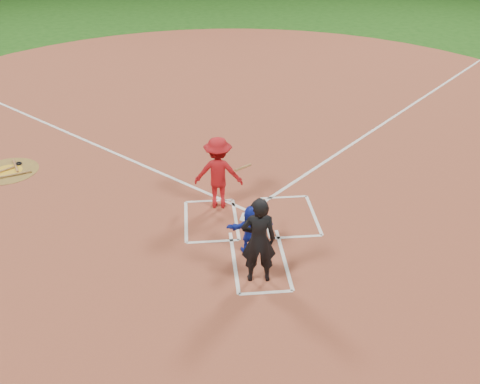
{
  "coord_description": "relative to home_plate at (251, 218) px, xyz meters",
  "views": [
    {
      "loc": [
        -1.31,
        -11.03,
        7.17
      ],
      "look_at": [
        -0.3,
        -0.4,
        1.0
      ],
      "focal_mm": 40.0,
      "sensor_mm": 36.0,
      "label": 1
    }
  ],
  "objects": [
    {
      "name": "umpire",
      "position": [
        -0.11,
        -2.34,
        0.97
      ],
      "size": [
        0.73,
        0.49,
        1.95
      ],
      "primitive_type": "imported",
      "rotation": [
        0.0,
        0.0,
        3.11
      ],
      "color": "black",
      "rests_on": "home_plate_dirt"
    },
    {
      "name": "chalk_markings",
      "position": [
        0.0,
        5.29,
        -0.01
      ],
      "size": [
        28.35,
        17.32,
        0.01
      ],
      "color": "white",
      "rests_on": "home_plate_dirt"
    },
    {
      "name": "on_deck_logo",
      "position": [
        -6.67,
        3.13,
        0.0
      ],
      "size": [
        0.8,
        0.8,
        0.0
      ],
      "primitive_type": "cylinder",
      "color": "gold",
      "rests_on": "on_deck_circle"
    },
    {
      "name": "catcher",
      "position": [
        -0.16,
        -1.33,
        0.56
      ],
      "size": [
        1.07,
        0.39,
        1.14
      ],
      "primitive_type": "imported",
      "rotation": [
        0.0,
        0.0,
        3.2
      ],
      "color": "#1527AC",
      "rests_on": "home_plate_dirt"
    },
    {
      "name": "batter_at_plate",
      "position": [
        -0.74,
        0.68,
        0.93
      ],
      "size": [
        1.5,
        0.95,
        1.88
      ],
      "color": "#AC1318",
      "rests_on": "home_plate_dirt"
    },
    {
      "name": "ground",
      "position": [
        0.0,
        0.0,
        -0.02
      ],
      "size": [
        120.0,
        120.0,
        0.0
      ],
      "primitive_type": "plane",
      "color": "#194912",
      "rests_on": "ground"
    },
    {
      "name": "on_deck_bat_a",
      "position": [
        -6.52,
        3.38,
        0.03
      ],
      "size": [
        0.38,
        0.8,
        0.06
      ],
      "primitive_type": "cylinder",
      "rotation": [
        1.57,
        0.0,
        0.4
      ],
      "color": "#9E663A",
      "rests_on": "on_deck_circle"
    },
    {
      "name": "home_plate_dirt",
      "position": [
        0.0,
        6.0,
        -0.01
      ],
      "size": [
        28.0,
        28.0,
        0.01
      ],
      "primitive_type": "cylinder",
      "color": "brown",
      "rests_on": "ground"
    },
    {
      "name": "home_plate",
      "position": [
        0.0,
        0.0,
        0.0
      ],
      "size": [
        0.6,
        0.6,
        0.02
      ],
      "primitive_type": "cylinder",
      "rotation": [
        0.0,
        0.0,
        3.14
      ],
      "color": "white",
      "rests_on": "home_plate_dirt"
    },
    {
      "name": "on_deck_bat_c",
      "position": [
        -6.37,
        2.83,
        0.03
      ],
      "size": [
        0.81,
        0.36,
        0.06
      ],
      "primitive_type": "cylinder",
      "rotation": [
        1.57,
        0.0,
        1.94
      ],
      "color": "olive",
      "rests_on": "on_deck_circle"
    },
    {
      "name": "on_deck_bat_b",
      "position": [
        -6.87,
        3.03,
        0.03
      ],
      "size": [
        0.69,
        0.59,
        0.06
      ],
      "primitive_type": "cylinder",
      "rotation": [
        1.57,
        0.0,
        -0.88
      ],
      "color": "#906034",
      "rests_on": "on_deck_circle"
    },
    {
      "name": "on_deck_circle",
      "position": [
        -6.67,
        3.13,
        -0.0
      ],
      "size": [
        1.7,
        1.7,
        0.01
      ],
      "primitive_type": "cylinder",
      "color": "brown",
      "rests_on": "home_plate_dirt"
    },
    {
      "name": "bat_weight_donut",
      "position": [
        -6.47,
        3.53,
        0.03
      ],
      "size": [
        0.19,
        0.19,
        0.05
      ],
      "primitive_type": "torus",
      "color": "black",
      "rests_on": "on_deck_circle"
    }
  ]
}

